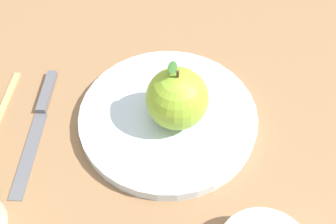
{
  "coord_description": "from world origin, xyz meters",
  "views": [
    {
      "loc": [
        -0.28,
        0.17,
        0.46
      ],
      "look_at": [
        -0.02,
        -0.04,
        0.02
      ],
      "focal_mm": 42.19,
      "sensor_mm": 36.0,
      "label": 1
    }
  ],
  "objects": [
    {
      "name": "knife",
      "position": [
        0.1,
        0.1,
        0.0
      ],
      "size": [
        0.17,
        0.15,
        0.01
      ],
      "color": "#59595E",
      "rests_on": "ground_plane"
    },
    {
      "name": "apple",
      "position": [
        -0.03,
        -0.04,
        0.06
      ],
      "size": [
        0.08,
        0.08,
        0.09
      ],
      "color": "#8CB22D",
      "rests_on": "dinner_plate"
    },
    {
      "name": "dinner_plate",
      "position": [
        -0.02,
        -0.04,
        0.01
      ],
      "size": [
        0.25,
        0.25,
        0.02
      ],
      "color": "silver",
      "rests_on": "ground_plane"
    },
    {
      "name": "ground_plane",
      "position": [
        0.0,
        0.0,
        0.0
      ],
      "size": [
        2.4,
        2.4,
        0.0
      ],
      "primitive_type": "plane",
      "color": "olive"
    }
  ]
}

